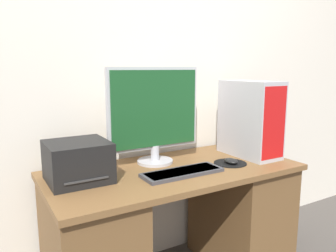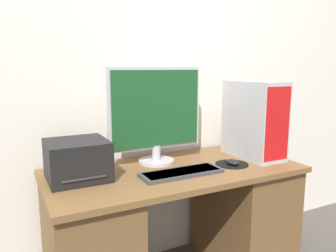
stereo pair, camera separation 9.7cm
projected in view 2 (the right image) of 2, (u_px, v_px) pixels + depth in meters
wall_back at (146, 50)px, 1.99m from camera, size 6.40×0.05×2.70m
desk at (175, 226)px, 1.83m from camera, size 1.37×0.64×0.71m
monitor at (156, 112)px, 1.84m from camera, size 0.56×0.20×0.54m
keyboard at (182, 173)px, 1.67m from camera, size 0.43×0.15×0.02m
mousepad at (232, 164)px, 1.84m from camera, size 0.19×0.19×0.00m
mouse at (233, 162)px, 1.83m from camera, size 0.06×0.09×0.03m
computer_tower at (254, 119)px, 1.97m from camera, size 0.19×0.39×0.46m
printer at (77, 160)px, 1.59m from camera, size 0.29×0.29×0.19m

